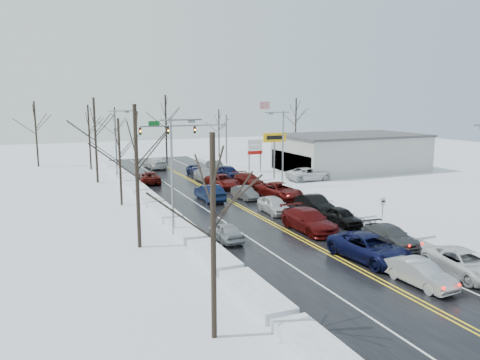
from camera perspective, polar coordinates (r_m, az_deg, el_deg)
name	(u,v)px	position (r m, az deg, el deg)	size (l,w,h in m)	color
ground	(252,213)	(43.06, 1.49, -4.03)	(160.00, 160.00, 0.00)	silver
road_surface	(243,208)	(44.83, 0.43, -3.46)	(14.00, 84.00, 0.01)	black
snow_bank_left	(166,216)	(42.45, -9.04, -4.35)	(1.80, 72.00, 0.57)	white
snow_bank_right	(312,202)	(48.30, 8.73, -2.61)	(1.80, 72.00, 0.57)	white
traffic_signal_mast	(194,132)	(69.37, -5.58, 5.80)	(13.28, 0.39, 8.00)	slate
tires_plus_sign	(275,141)	(61.02, 4.23, 4.81)	(3.20, 0.34, 6.00)	slate
used_vehicles_sign	(255,149)	(66.54, 1.83, 3.81)	(2.20, 0.22, 4.65)	slate
speed_limit_sign	(383,206)	(40.41, 17.01, -3.02)	(0.55, 0.09, 2.35)	slate
flagpole	(260,127)	(75.53, 2.50, 6.51)	(1.87, 1.20, 10.00)	silver
dealership_building	(350,152)	(70.06, 13.30, 3.31)	(20.40, 12.40, 5.30)	#A4A49F
streetlight_ne	(281,143)	(54.68, 5.07, 4.55)	(3.20, 0.25, 9.00)	slate
streetlight_sw	(175,167)	(35.55, -7.99, 1.64)	(3.20, 0.25, 9.00)	slate
streetlight_nw	(117,138)	(62.85, -14.75, 4.96)	(3.20, 0.25, 9.00)	slate
tree_left_a	(213,197)	(19.53, -3.32, -2.13)	(3.60, 3.60, 9.00)	#2D231C
tree_left_b	(136,149)	(32.70, -12.56, 3.75)	(4.00, 4.00, 10.00)	#2D231C
tree_left_c	(119,145)	(46.71, -14.52, 4.15)	(3.40, 3.40, 8.50)	#2D231C
tree_left_d	(95,124)	(60.38, -17.29, 6.57)	(4.20, 4.20, 10.50)	#2D231C
tree_left_e	(89,124)	(72.38, -17.96, 6.46)	(3.80, 3.80, 9.50)	#2D231C
tree_far_a	(35,121)	(78.05, -23.69, 6.58)	(4.00, 4.00, 10.00)	#2D231C
tree_far_b	(115,124)	(79.91, -14.98, 6.63)	(3.60, 3.60, 9.00)	#2D231C
tree_far_c	(166,115)	(79.44, -9.05, 7.83)	(4.40, 4.40, 11.00)	#2D231C
tree_far_d	(219,124)	(83.94, -2.59, 6.85)	(3.40, 3.40, 8.50)	#2D231C
tree_far_e	(296,115)	(91.17, 6.83, 7.91)	(4.20, 4.20, 10.50)	#2D231C
queued_car_1	(419,285)	(28.78, 21.04, -11.87)	(1.50, 4.29, 1.41)	#A4A6AC
queued_car_2	(370,260)	(31.88, 15.53, -9.43)	(2.78, 6.03, 1.67)	black
queued_car_3	(309,231)	(37.69, 8.40, -6.16)	(2.41, 5.94, 1.72)	#48090A
queued_car_4	(274,213)	(43.03, 4.18, -4.06)	(1.83, 4.56, 1.55)	silver
queued_car_5	(245,199)	(49.00, 0.59, -2.31)	(1.41, 4.04, 1.33)	#45474A
queued_car_6	(223,188)	(55.15, -2.13, -0.94)	(2.59, 5.62, 1.56)	#540C0B
queued_car_7	(207,181)	(59.47, -4.11, -0.17)	(2.24, 5.51, 1.60)	#93959A
queued_car_8	(196,175)	(64.40, -5.40, 0.59)	(1.75, 4.35, 1.48)	black
queued_car_10	(464,275)	(31.27, 25.65, -10.45)	(2.49, 5.40, 1.50)	silver
queued_car_11	(391,245)	(35.45, 17.88, -7.58)	(1.96, 4.82, 1.40)	#383B3D
queued_car_12	(341,225)	(40.03, 12.23, -5.33)	(1.70, 4.23, 1.44)	black
queued_car_13	(315,213)	(43.65, 9.09, -3.96)	(1.70, 4.88, 1.61)	black
queued_car_14	(280,199)	(49.31, 4.85, -2.27)	(2.78, 6.04, 1.68)	#520C0A
queued_car_15	(248,186)	(56.24, 1.02, -0.73)	(2.11, 5.20, 1.51)	#480C09
queued_car_16	(229,178)	(61.75, -1.40, 0.23)	(1.96, 4.88, 1.66)	black
queued_car_17	(215,172)	(66.89, -3.01, 0.96)	(1.69, 4.84, 1.60)	#3F4144
oncoming_car_0	(210,201)	(48.27, -3.71, -2.52)	(1.79, 5.12, 1.69)	#0B1533
oncoming_car_1	(150,183)	(59.13, -10.95, -0.38)	(2.47, 5.35, 1.49)	#490D09
oncoming_car_2	(155,168)	(71.57, -10.28, 1.40)	(2.37, 5.82, 1.69)	silver
oncoming_car_3	(226,241)	(34.86, -1.72, -7.39)	(1.64, 4.07, 1.39)	#989BA0
parked_car_0	(309,180)	(60.68, 8.45, -0.05)	(2.78, 6.04, 1.68)	white
parked_car_1	(315,175)	(65.20, 9.12, 0.62)	(2.02, 4.98, 1.45)	#46494B
parked_car_2	(284,170)	(68.97, 5.35, 1.20)	(1.80, 4.46, 1.52)	black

